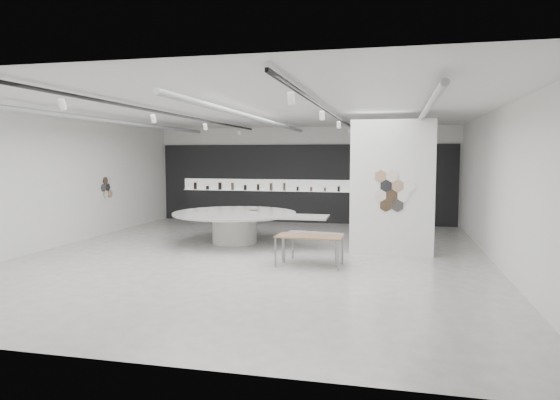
% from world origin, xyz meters
% --- Properties ---
extents(room, '(12.02, 14.02, 3.82)m').
position_xyz_m(room, '(-0.09, -0.00, 2.07)').
color(room, beige).
rests_on(room, ground).
extents(back_wall_display, '(11.80, 0.27, 3.10)m').
position_xyz_m(back_wall_display, '(-0.08, 6.93, 1.54)').
color(back_wall_display, black).
rests_on(back_wall_display, ground).
extents(partition_column, '(2.20, 0.38, 3.60)m').
position_xyz_m(partition_column, '(3.50, 1.00, 1.80)').
color(partition_column, white).
rests_on(partition_column, ground).
extents(display_island, '(4.82, 3.80, 0.96)m').
position_xyz_m(display_island, '(-1.07, 1.74, 0.62)').
color(display_island, white).
rests_on(display_island, ground).
extents(sample_table_wood, '(1.60, 0.83, 0.74)m').
position_xyz_m(sample_table_wood, '(1.60, -0.89, 0.68)').
color(sample_table_wood, olive).
rests_on(sample_table_wood, ground).
extents(sample_table_stone, '(1.50, 0.92, 0.72)m').
position_xyz_m(sample_table_stone, '(1.63, -0.45, 0.66)').
color(sample_table_stone, gray).
rests_on(sample_table_stone, ground).
extents(kitchen_counter, '(1.53, 0.68, 1.18)m').
position_xyz_m(kitchen_counter, '(3.46, 6.51, 0.43)').
color(kitchen_counter, white).
rests_on(kitchen_counter, ground).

